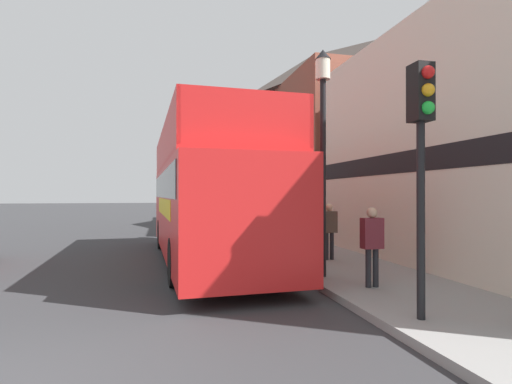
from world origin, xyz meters
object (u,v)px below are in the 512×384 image
(traffic_signal, at_px, (422,132))
(tour_bus, at_px, (206,201))
(parked_car_ahead_of_bus, at_px, (204,220))
(pedestrian_third, at_px, (329,226))
(lamp_post_second, at_px, (250,154))
(lamp_post_nearest, at_px, (323,121))
(pedestrian_second, at_px, (372,239))

(traffic_signal, bearing_deg, tour_bus, 109.71)
(parked_car_ahead_of_bus, relative_size, pedestrian_third, 2.58)
(traffic_signal, height_order, lamp_post_second, lamp_post_second)
(pedestrian_third, distance_m, traffic_signal, 5.67)
(tour_bus, relative_size, pedestrian_third, 6.72)
(parked_car_ahead_of_bus, bearing_deg, pedestrian_third, -75.89)
(tour_bus, bearing_deg, parked_car_ahead_of_bus, 81.77)
(pedestrian_third, relative_size, lamp_post_second, 0.30)
(traffic_signal, bearing_deg, parked_car_ahead_of_bus, 96.65)
(traffic_signal, distance_m, lamp_post_second, 10.99)
(lamp_post_second, bearing_deg, lamp_post_nearest, -90.18)
(traffic_signal, height_order, lamp_post_nearest, lamp_post_nearest)
(parked_car_ahead_of_bus, height_order, lamp_post_nearest, lamp_post_nearest)
(tour_bus, bearing_deg, lamp_post_second, 59.04)
(parked_car_ahead_of_bus, distance_m, traffic_signal, 14.71)
(parked_car_ahead_of_bus, relative_size, traffic_signal, 1.08)
(lamp_post_nearest, bearing_deg, tour_bus, 121.96)
(pedestrian_second, height_order, pedestrian_third, pedestrian_second)
(lamp_post_second, bearing_deg, tour_bus, -118.26)
(pedestrian_third, xyz_separation_m, traffic_signal, (-0.86, -5.30, 1.80))
(parked_car_ahead_of_bus, xyz_separation_m, lamp_post_second, (1.51, -3.49, 2.94))
(lamp_post_nearest, xyz_separation_m, lamp_post_second, (0.02, 7.76, 0.04))
(pedestrian_third, bearing_deg, pedestrian_second, -99.15)
(pedestrian_second, distance_m, lamp_post_second, 9.31)
(tour_bus, xyz_separation_m, pedestrian_second, (2.76, -4.75, -0.68))
(tour_bus, height_order, lamp_post_nearest, lamp_post_nearest)
(tour_bus, relative_size, pedestrian_second, 6.70)
(lamp_post_second, bearing_deg, traffic_signal, -89.08)
(pedestrian_third, bearing_deg, parked_car_ahead_of_bus, 105.57)
(lamp_post_nearest, bearing_deg, pedestrian_second, -65.59)
(tour_bus, height_order, pedestrian_second, tour_bus)
(pedestrian_third, xyz_separation_m, lamp_post_second, (-1.04, 5.66, 2.57))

